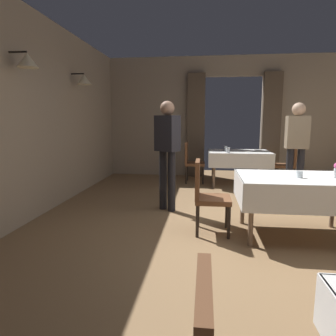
# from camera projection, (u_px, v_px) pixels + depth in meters

# --- Properties ---
(ground) EXTENTS (10.08, 10.08, 0.00)m
(ground) POSITION_uv_depth(u_px,v_px,m) (259.00, 237.00, 3.75)
(ground) COLOR olive
(wall_left) EXTENTS (0.49, 8.40, 3.00)m
(wall_left) POSITION_uv_depth(u_px,v_px,m) (10.00, 114.00, 3.90)
(wall_left) COLOR gray
(wall_left) RESTS_ON ground
(wall_back) EXTENTS (6.40, 0.27, 3.00)m
(wall_back) POSITION_uv_depth(u_px,v_px,m) (233.00, 117.00, 7.61)
(wall_back) COLOR gray
(wall_back) RESTS_ON ground
(dining_table_mid) EXTENTS (1.41, 1.00, 0.75)m
(dining_table_mid) POSITION_uv_depth(u_px,v_px,m) (297.00, 185.00, 3.68)
(dining_table_mid) COLOR #7A604C
(dining_table_mid) RESTS_ON ground
(dining_table_far) EXTENTS (1.34, 1.03, 0.75)m
(dining_table_far) POSITION_uv_depth(u_px,v_px,m) (239.00, 156.00, 6.72)
(dining_table_far) COLOR #7A604C
(dining_table_far) RESTS_ON ground
(chair_mid_left) EXTENTS (0.44, 0.44, 0.93)m
(chair_mid_left) POSITION_uv_depth(u_px,v_px,m) (207.00, 193.00, 3.82)
(chair_mid_left) COLOR black
(chair_mid_left) RESTS_ON ground
(chair_far_right) EXTENTS (0.44, 0.44, 0.93)m
(chair_far_right) POSITION_uv_depth(u_px,v_px,m) (287.00, 162.00, 6.68)
(chair_far_right) COLOR black
(chair_far_right) RESTS_ON ground
(chair_far_left) EXTENTS (0.44, 0.44, 0.93)m
(chair_far_left) POSITION_uv_depth(u_px,v_px,m) (191.00, 160.00, 6.95)
(chair_far_left) COLOR black
(chair_far_left) RESTS_ON ground
(glass_mid_b) EXTENTS (0.08, 0.08, 0.08)m
(glass_mid_b) POSITION_uv_depth(u_px,v_px,m) (299.00, 174.00, 3.58)
(glass_mid_b) COLOR silver
(glass_mid_b) RESTS_ON dining_table_mid
(plate_far_a) EXTENTS (0.22, 0.22, 0.01)m
(plate_far_a) POSITION_uv_depth(u_px,v_px,m) (248.00, 151.00, 6.63)
(plate_far_a) COLOR white
(plate_far_a) RESTS_ON dining_table_far
(plate_far_b) EXTENTS (0.19, 0.19, 0.01)m
(plate_far_b) POSITION_uv_depth(u_px,v_px,m) (258.00, 150.00, 6.93)
(plate_far_b) COLOR white
(plate_far_b) RESTS_ON dining_table_far
(glass_far_c) EXTENTS (0.08, 0.08, 0.11)m
(glass_far_c) POSITION_uv_depth(u_px,v_px,m) (228.00, 150.00, 6.39)
(glass_far_c) COLOR silver
(glass_far_c) RESTS_ON dining_table_far
(glass_far_d) EXTENTS (0.07, 0.07, 0.11)m
(glass_far_d) POSITION_uv_depth(u_px,v_px,m) (226.00, 148.00, 6.78)
(glass_far_d) COLOR silver
(glass_far_d) RESTS_ON dining_table_far
(person_waiter_by_doorway) EXTENTS (0.37, 0.23, 1.72)m
(person_waiter_by_doorway) POSITION_uv_depth(u_px,v_px,m) (296.00, 144.00, 5.16)
(person_waiter_by_doorway) COLOR black
(person_waiter_by_doorway) RESTS_ON ground
(person_diner_standing_aside) EXTENTS (0.42, 0.38, 1.72)m
(person_diner_standing_aside) POSITION_uv_depth(u_px,v_px,m) (167.00, 146.00, 4.71)
(person_diner_standing_aside) COLOR black
(person_diner_standing_aside) RESTS_ON ground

